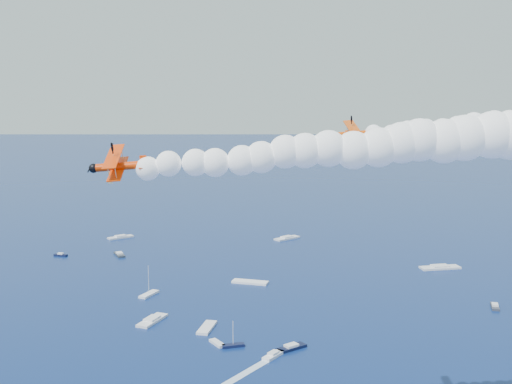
# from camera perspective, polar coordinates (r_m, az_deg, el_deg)

# --- Properties ---
(biplane_lead) EXTENTS (8.36, 9.55, 6.36)m
(biplane_lead) POSITION_cam_1_polar(r_m,az_deg,el_deg) (101.39, 8.73, 5.08)
(biplane_lead) COLOR #E94B04
(biplane_trail) EXTENTS (8.23, 9.70, 6.78)m
(biplane_trail) POSITION_cam_1_polar(r_m,az_deg,el_deg) (74.08, -11.94, 2.23)
(biplane_trail) COLOR #F53A05
(smoke_trail_trail) EXTENTS (56.81, 29.30, 10.35)m
(smoke_trail_trail) POSITION_cam_1_polar(r_m,az_deg,el_deg) (74.37, 9.59, 3.94)
(smoke_trail_trail) COLOR white
(spectator_boats) EXTENTS (194.63, 186.72, 0.70)m
(spectator_boats) POSITION_cam_1_polar(r_m,az_deg,el_deg) (192.01, 0.25, -9.95)
(spectator_boats) COLOR black
(spectator_boats) RESTS_ON ground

